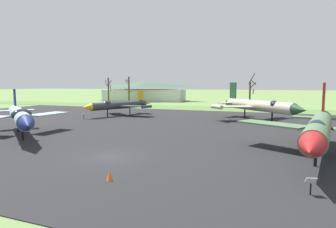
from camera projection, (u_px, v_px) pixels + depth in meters
name	position (u px, v px, depth m)	size (l,w,h in m)	color
ground_plane	(111.00, 157.00, 22.68)	(600.00, 600.00, 0.00)	#607F42
asphalt_apron	(178.00, 129.00, 37.27)	(99.88, 52.56, 0.05)	black
grass_verge_strip	(224.00, 109.00, 67.14)	(159.88, 12.00, 0.06)	#4E7334
jet_fighter_front_left	(319.00, 128.00, 22.08)	(13.86, 17.53, 5.94)	#4C6B47
info_placard_front_left	(311.00, 184.00, 14.80)	(0.59, 0.44, 1.01)	black
jet_fighter_front_right	(118.00, 105.00, 52.47)	(11.60, 13.82, 4.58)	#33383D
info_placard_front_right	(84.00, 116.00, 47.30)	(0.52, 0.35, 0.99)	black
jet_fighter_rear_center	(259.00, 106.00, 45.07)	(14.20, 14.48, 6.12)	#B7B293
info_placard_rear_center	(298.00, 127.00, 35.34)	(0.60, 0.27, 0.83)	black
jet_fighter_rear_left	(20.00, 116.00, 31.28)	(14.58, 12.22, 5.19)	#8EA3B2
bare_tree_far_left	(108.00, 90.00, 79.16)	(1.92, 2.04, 7.62)	#42382D
bare_tree_left_of_center	(129.00, 90.00, 80.46)	(2.23, 2.16, 7.96)	brown
bare_tree_center	(251.00, 92.00, 68.41)	(1.99, 2.77, 8.53)	#42382D
visitor_building	(145.00, 92.00, 101.20)	(30.17, 17.09, 6.74)	beige
traffic_cone	(110.00, 176.00, 17.06)	(0.43, 0.43, 0.62)	orange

